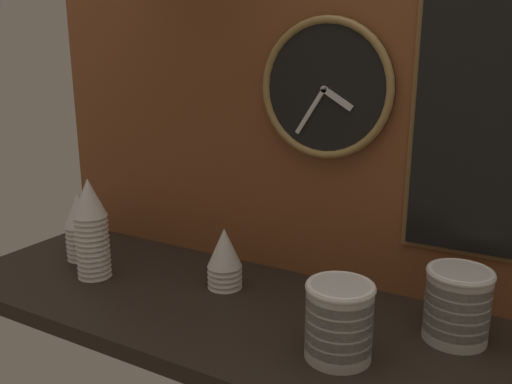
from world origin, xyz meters
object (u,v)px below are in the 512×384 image
Objects in this scene: cup_stack_left at (91,228)px; bowl_stack_far_right at (457,303)px; cup_stack_far_left at (80,226)px; cup_stack_center at (225,258)px; bowl_stack_right at (339,319)px; wall_clock at (325,89)px.

bowl_stack_far_right is (0.93, 0.14, -0.05)m from cup_stack_left.
cup_stack_far_left is 1.27× the size of cup_stack_center.
cup_stack_left is 1.72× the size of bowl_stack_right.
bowl_stack_far_right is at bearing -20.12° from wall_clock.
bowl_stack_right is at bearing -61.05° from wall_clock.
bowl_stack_far_right is at bearing 8.89° from cup_stack_left.
wall_clock reaches higher than cup_stack_left.
cup_stack_left is 0.79× the size of wall_clock.
cup_stack_left reaches higher than bowl_stack_far_right.
cup_stack_far_left is at bearing -176.30° from bowl_stack_far_right.
cup_stack_center is at bearing -177.54° from bowl_stack_far_right.
cup_stack_center is 1.00× the size of bowl_stack_right.
cup_stack_center and bowl_stack_far_right have the same top height.
cup_stack_center is 1.00× the size of bowl_stack_far_right.
cup_stack_far_left is 1.27× the size of bowl_stack_right.
cup_stack_left is 0.72m from wall_clock.
bowl_stack_far_right is at bearing 44.68° from bowl_stack_right.
cup_stack_center is at bearing -140.86° from wall_clock.
bowl_stack_far_right is at bearing 2.46° from cup_stack_center.
cup_stack_center is 0.58m from bowl_stack_far_right.
cup_stack_center is (0.35, 0.12, -0.06)m from cup_stack_left.
cup_stack_center is (0.48, 0.04, -0.02)m from cup_stack_far_left.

